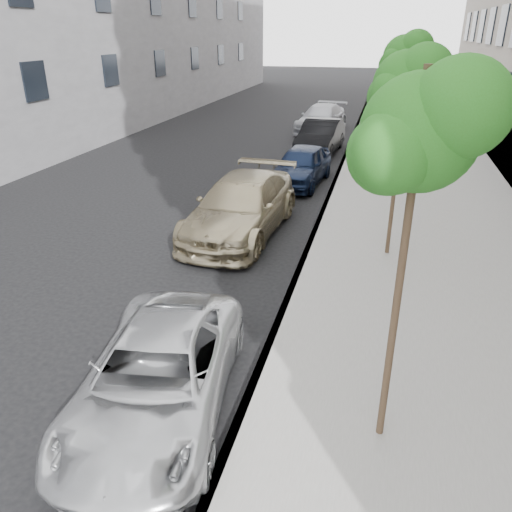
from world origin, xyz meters
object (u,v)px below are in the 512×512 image
at_px(tree_mid, 408,85).
at_px(tree_far, 405,57).
at_px(sedan_black, 320,137).
at_px(tree_near, 422,134).
at_px(suv, 241,206).
at_px(sedan_blue, 301,165).
at_px(minivan, 158,376).
at_px(sedan_rear, 321,118).

relative_size(tree_mid, tree_far, 0.95).
bearing_deg(sedan_black, tree_near, -75.64).
height_order(tree_near, suv, tree_near).
bearing_deg(sedan_blue, tree_near, -69.60).
relative_size(minivan, suv, 0.83).
bearing_deg(tree_near, sedan_black, 100.43).
height_order(tree_far, sedan_rear, tree_far).
relative_size(tree_near, tree_far, 0.96).
distance_m(sedan_blue, sedan_rear, 10.88).
relative_size(tree_far, minivan, 1.15).
bearing_deg(suv, tree_far, 57.83).
height_order(tree_mid, sedan_rear, tree_mid).
relative_size(tree_near, suv, 0.92).
height_order(minivan, sedan_blue, sedan_blue).
relative_size(sedan_black, sedan_rear, 0.91).
height_order(tree_mid, sedan_black, tree_mid).
bearing_deg(sedan_rear, suv, -82.48).
relative_size(sedan_blue, sedan_black, 0.90).
relative_size(tree_near, sedan_black, 1.09).
distance_m(minivan, sedan_blue, 12.87).
bearing_deg(tree_far, sedan_black, 123.29).
bearing_deg(sedan_black, suv, -90.36).
relative_size(minivan, sedan_blue, 1.10).
bearing_deg(sedan_rear, tree_near, -72.36).
distance_m(tree_near, suv, 9.06).
bearing_deg(tree_near, tree_mid, 90.00).
relative_size(minivan, sedan_rear, 0.90).
bearing_deg(sedan_rear, sedan_blue, -78.44).
xyz_separation_m(minivan, sedan_black, (0.00, 18.26, 0.13)).
bearing_deg(tree_far, suv, -125.68).
distance_m(tree_mid, sedan_rear, 17.85).
xyz_separation_m(tree_mid, tree_far, (-0.00, 6.50, 0.29)).
relative_size(tree_mid, sedan_blue, 1.20).
bearing_deg(tree_far, sedan_rear, 110.81).
relative_size(tree_mid, sedan_black, 1.08).
distance_m(tree_far, sedan_blue, 5.09).
relative_size(tree_far, sedan_black, 1.14).
bearing_deg(minivan, tree_far, 67.41).
bearing_deg(tree_near, sedan_rear, 99.66).
distance_m(tree_near, minivan, 4.99).
bearing_deg(tree_near, sedan_blue, 104.71).
height_order(tree_far, suv, tree_far).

